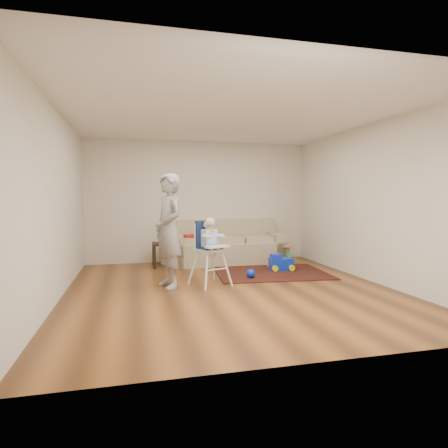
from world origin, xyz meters
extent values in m
plane|color=#482811|center=(0.00, 0.00, 0.00)|extent=(5.50, 5.50, 0.00)
cube|color=beige|center=(0.00, 2.75, 1.35)|extent=(5.00, 0.04, 2.70)
cube|color=beige|center=(-2.50, 0.00, 1.35)|extent=(0.04, 5.50, 2.70)
cube|color=beige|center=(2.50, 0.00, 1.35)|extent=(0.04, 5.50, 2.70)
cube|color=white|center=(0.00, 0.00, 2.70)|extent=(5.00, 5.50, 0.04)
cube|color=#AA160E|center=(-0.15, 2.24, 0.62)|extent=(0.56, 0.37, 0.04)
cube|color=black|center=(1.08, 1.01, 0.01)|extent=(2.20, 1.72, 0.02)
sphere|color=#0E2CC8|center=(0.55, 0.63, 0.10)|extent=(0.16, 0.16, 0.16)
cylinder|color=#0E2CC8|center=(-0.33, 0.18, 1.00)|extent=(0.06, 0.12, 0.01)
imported|color=gray|center=(-0.92, 0.36, 0.91)|extent=(0.64, 0.77, 1.82)
camera|label=1|loc=(-1.47, -5.63, 1.43)|focal=30.00mm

